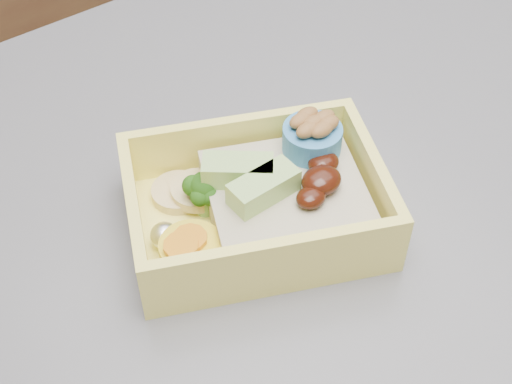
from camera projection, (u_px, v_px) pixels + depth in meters
bento_box at (263, 200)px, 0.46m from camera, size 0.19×0.17×0.06m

